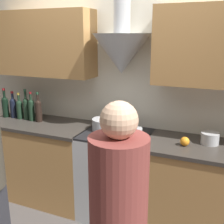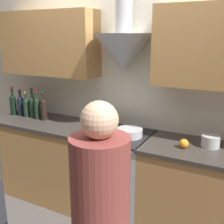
{
  "view_description": "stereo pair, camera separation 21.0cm",
  "coord_description": "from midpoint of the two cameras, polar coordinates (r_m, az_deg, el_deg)",
  "views": [
    {
      "loc": [
        1.02,
        -2.15,
        1.9
      ],
      "look_at": [
        0.0,
        0.24,
        1.18
      ],
      "focal_mm": 45.0,
      "sensor_mm": 36.0,
      "label": 1
    },
    {
      "loc": [
        1.21,
        -2.06,
        1.9
      ],
      "look_at": [
        0.0,
        0.24,
        1.18
      ],
      "focal_mm": 45.0,
      "sensor_mm": 36.0,
      "label": 2
    }
  ],
  "objects": [
    {
      "name": "wall_back",
      "position": [
        2.96,
        0.8,
        7.15
      ],
      "size": [
        8.4,
        0.58,
        2.6
      ],
      "color": "silver",
      "rests_on": "ground_plane"
    },
    {
      "name": "counter_left",
      "position": [
        3.49,
        -15.61,
        -9.34
      ],
      "size": [
        1.22,
        0.62,
        0.93
      ],
      "color": "#B27F47",
      "rests_on": "ground_plane"
    },
    {
      "name": "counter_right",
      "position": [
        2.83,
        17.05,
        -15.62
      ],
      "size": [
        1.23,
        0.62,
        0.93
      ],
      "color": "#B27F47",
      "rests_on": "ground_plane"
    },
    {
      "name": "stove_range",
      "position": [
        3.04,
        -1.26,
        -12.57
      ],
      "size": [
        0.68,
        0.6,
        0.93
      ],
      "color": "#B7BABC",
      "rests_on": "ground_plane"
    },
    {
      "name": "wine_bottle_0",
      "position": [
        3.66,
        -22.44,
        1.2
      ],
      "size": [
        0.08,
        0.08,
        0.35
      ],
      "color": "black",
      "rests_on": "counter_left"
    },
    {
      "name": "wine_bottle_1",
      "position": [
        3.6,
        -21.01,
        0.99
      ],
      "size": [
        0.08,
        0.08,
        0.32
      ],
      "color": "black",
      "rests_on": "counter_left"
    },
    {
      "name": "wine_bottle_2",
      "position": [
        3.52,
        -19.92,
        0.69
      ],
      "size": [
        0.08,
        0.08,
        0.31
      ],
      "color": "black",
      "rests_on": "counter_left"
    },
    {
      "name": "wine_bottle_3",
      "position": [
        3.46,
        -18.71,
        0.85
      ],
      "size": [
        0.07,
        0.07,
        0.36
      ],
      "color": "black",
      "rests_on": "counter_left"
    },
    {
      "name": "wine_bottle_4",
      "position": [
        3.39,
        -17.78,
        0.6
      ],
      "size": [
        0.07,
        0.07,
        0.34
      ],
      "color": "black",
      "rests_on": "counter_left"
    },
    {
      "name": "wine_bottle_5",
      "position": [
        3.33,
        -16.48,
        0.47
      ],
      "size": [
        0.08,
        0.08,
        0.34
      ],
      "color": "black",
      "rests_on": "counter_left"
    },
    {
      "name": "stock_pot",
      "position": [
        2.94,
        -3.66,
        -2.57
      ],
      "size": [
        0.25,
        0.25,
        0.12
      ],
      "color": "#B7BABC",
      "rests_on": "stove_range"
    },
    {
      "name": "mixing_bowl",
      "position": [
        2.77,
        1.42,
        -4.11
      ],
      "size": [
        0.25,
        0.25,
        0.08
      ],
      "color": "#B7BABC",
      "rests_on": "stove_range"
    },
    {
      "name": "orange_fruit",
      "position": [
        2.59,
        12.33,
        -5.88
      ],
      "size": [
        0.08,
        0.08,
        0.08
      ],
      "color": "orange",
      "rests_on": "counter_right"
    },
    {
      "name": "saucepan",
      "position": [
        2.69,
        17.17,
        -5.15
      ],
      "size": [
        0.16,
        0.16,
        0.11
      ],
      "color": "#B7BABC",
      "rests_on": "counter_right"
    },
    {
      "name": "person_foreground_right",
      "position": [
        1.7,
        -2.52,
        -21.65
      ],
      "size": [
        0.33,
        0.33,
        1.58
      ],
      "color": "#38333D",
      "rests_on": "ground_plane"
    }
  ]
}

